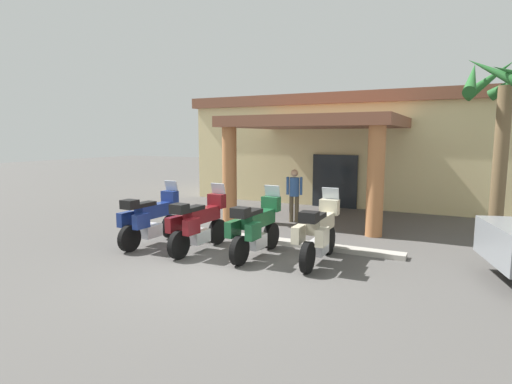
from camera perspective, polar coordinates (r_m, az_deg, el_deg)
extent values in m
plane|color=#514F4C|center=(8.83, -5.54, -10.86)|extent=(80.00, 80.00, 0.00)
cube|color=beige|center=(19.39, 13.38, 5.22)|extent=(13.10, 5.82, 4.09)
cube|color=#1E2328|center=(16.63, 10.87, 1.48)|extent=(1.80, 0.11, 2.10)
cube|color=brown|center=(14.38, 8.55, 9.53)|extent=(5.57, 4.68, 0.35)
cylinder|color=#B27042|center=(13.66, -3.69, 2.43)|extent=(0.48, 0.48, 3.11)
cylinder|color=#B27042|center=(11.97, 16.24, 1.39)|extent=(0.48, 0.48, 3.11)
cube|color=brown|center=(19.44, 13.59, 11.90)|extent=(13.51, 6.23, 0.44)
cylinder|color=black|center=(11.69, -11.70, -4.70)|extent=(0.16, 0.66, 0.66)
cylinder|color=black|center=(10.59, -17.15, -6.18)|extent=(0.16, 0.66, 0.66)
cube|color=silver|center=(11.10, -14.38, -5.23)|extent=(0.34, 0.57, 0.32)
cube|color=navy|center=(11.11, -13.94, -2.52)|extent=(0.34, 1.16, 0.34)
cube|color=black|center=(10.82, -15.23, -1.65)|extent=(0.30, 0.61, 0.10)
cube|color=navy|center=(11.53, -11.88, -0.73)|extent=(0.45, 0.25, 0.36)
cube|color=#B2BCC6|center=(11.56, -11.66, 0.69)|extent=(0.40, 0.13, 0.36)
cube|color=navy|center=(10.79, -17.64, -3.61)|extent=(0.19, 0.45, 0.36)
cube|color=navy|center=(10.42, -15.65, -3.92)|extent=(0.19, 0.45, 0.36)
cube|color=black|center=(10.46, -17.13, -1.65)|extent=(0.37, 0.33, 0.22)
cylinder|color=black|center=(10.89, -5.36, -5.48)|extent=(0.17, 0.67, 0.66)
cylinder|color=black|center=(9.70, -10.66, -7.22)|extent=(0.17, 0.67, 0.66)
cube|color=silver|center=(10.26, -7.94, -6.12)|extent=(0.35, 0.58, 0.32)
cube|color=maroon|center=(10.27, -7.49, -3.19)|extent=(0.36, 1.16, 0.34)
cube|color=black|center=(9.95, -8.72, -2.27)|extent=(0.31, 0.61, 0.10)
cube|color=maroon|center=(10.72, -5.48, -1.23)|extent=(0.45, 0.26, 0.36)
cube|color=#B2BCC6|center=(10.75, -5.25, 0.30)|extent=(0.41, 0.14, 0.36)
cube|color=maroon|center=(9.88, -11.31, -4.41)|extent=(0.20, 0.45, 0.36)
cube|color=maroon|center=(9.55, -8.95, -4.77)|extent=(0.20, 0.45, 0.36)
cube|color=black|center=(9.56, -10.59, -2.29)|extent=(0.38, 0.34, 0.22)
cylinder|color=black|center=(10.40, 2.12, -6.09)|extent=(0.16, 0.66, 0.66)
cylinder|color=black|center=(9.09, -2.31, -8.13)|extent=(0.16, 0.66, 0.66)
cube|color=silver|center=(9.70, -0.01, -6.85)|extent=(0.34, 0.57, 0.32)
cube|color=#19512D|center=(9.72, 0.41, -3.74)|extent=(0.34, 1.16, 0.34)
cube|color=black|center=(9.37, -0.60, -2.79)|extent=(0.30, 0.61, 0.10)
cube|color=#19512D|center=(10.22, 2.09, -1.64)|extent=(0.45, 0.26, 0.36)
cube|color=#B2BCC6|center=(10.25, 2.30, -0.03)|extent=(0.40, 0.13, 0.36)
cube|color=#19512D|center=(9.23, -3.23, -5.12)|extent=(0.20, 0.45, 0.36)
cube|color=#19512D|center=(8.98, -0.40, -5.48)|extent=(0.20, 0.45, 0.36)
cube|color=black|center=(8.94, -2.17, -2.86)|extent=(0.37, 0.33, 0.22)
cylinder|color=black|center=(10.09, 10.07, -6.64)|extent=(0.14, 0.66, 0.66)
cylinder|color=black|center=(8.66, 7.15, -8.98)|extent=(0.14, 0.66, 0.66)
cube|color=silver|center=(9.34, 8.68, -7.52)|extent=(0.32, 0.56, 0.32)
cube|color=beige|center=(9.36, 9.03, -4.28)|extent=(0.31, 1.15, 0.34)
cube|color=black|center=(8.98, 8.39, -3.33)|extent=(0.28, 0.60, 0.10)
cube|color=beige|center=(9.90, 10.15, -2.06)|extent=(0.44, 0.24, 0.36)
cube|color=#B2BCC6|center=(9.93, 10.31, -0.40)|extent=(0.40, 0.12, 0.36)
cube|color=beige|center=(8.77, 5.91, -5.84)|extent=(0.18, 0.44, 0.36)
cube|color=beige|center=(8.61, 9.18, -6.15)|extent=(0.18, 0.44, 0.36)
cube|color=black|center=(8.51, 7.36, -3.46)|extent=(0.36, 0.32, 0.22)
cylinder|color=brown|center=(13.65, 4.92, -2.35)|extent=(0.14, 0.14, 0.87)
cylinder|color=brown|center=(13.63, 5.68, -2.38)|extent=(0.14, 0.14, 0.87)
cylinder|color=#335999|center=(13.53, 5.34, 0.72)|extent=(0.32, 0.32, 0.61)
cylinder|color=#335999|center=(13.55, 4.42, 0.87)|extent=(0.09, 0.09, 0.58)
cylinder|color=#335999|center=(13.51, 6.27, 0.83)|extent=(0.09, 0.09, 0.58)
sphere|color=tan|center=(13.49, 5.36, 2.64)|extent=(0.23, 0.23, 0.23)
cylinder|color=brown|center=(13.74, 30.78, 3.72)|extent=(0.39, 0.39, 4.23)
cone|color=#236028|center=(14.59, 29.77, 13.53)|extent=(1.59, 1.00, 1.34)
cone|color=#236028|center=(13.86, 27.81, 13.90)|extent=(0.48, 1.66, 1.26)
cone|color=#236028|center=(13.00, 30.46, 14.07)|extent=(1.70, 0.90, 1.17)
cube|color=#ADA89E|center=(11.26, -0.28, -6.42)|extent=(7.88, 0.36, 0.12)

